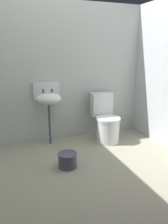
{
  "coord_description": "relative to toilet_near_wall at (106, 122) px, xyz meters",
  "views": [
    {
      "loc": [
        -1.0,
        -2.4,
        1.49
      ],
      "look_at": [
        0.0,
        0.31,
        0.7
      ],
      "focal_mm": 36.47,
      "sensor_mm": 36.0,
      "label": 1
    }
  ],
  "objects": [
    {
      "name": "sink",
      "position": [
        -0.93,
        0.19,
        0.43
      ],
      "size": [
        0.42,
        0.35,
        0.99
      ],
      "color": "#47465A",
      "rests_on": "ground"
    },
    {
      "name": "toilet_near_wall",
      "position": [
        0.0,
        0.0,
        0.0
      ],
      "size": [
        0.41,
        0.6,
        0.78
      ],
      "rotation": [
        0.0,
        0.0,
        3.11
      ],
      "color": "white",
      "rests_on": "ground"
    },
    {
      "name": "wall_back",
      "position": [
        -0.61,
        0.4,
        0.8
      ],
      "size": [
        3.14,
        0.1,
        2.24
      ],
      "primitive_type": "cube",
      "color": "#B2BDB5",
      "rests_on": "ground"
    },
    {
      "name": "ground_plane",
      "position": [
        -0.61,
        -0.89,
        -0.36
      ],
      "size": [
        3.14,
        2.89,
        0.08
      ],
      "primitive_type": "cube",
      "color": "gray"
    },
    {
      "name": "bucket",
      "position": [
        -0.88,
        -0.69,
        -0.22
      ],
      "size": [
        0.26,
        0.26,
        0.2
      ],
      "color": "#47465A",
      "rests_on": "ground"
    }
  ]
}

